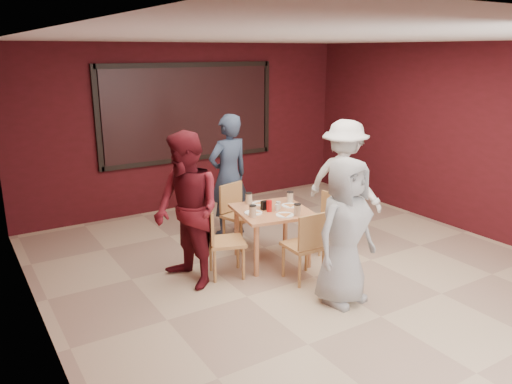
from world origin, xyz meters
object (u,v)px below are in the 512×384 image
diner_front (345,232)px  diner_back (229,176)px  diner_left (187,211)px  chair_left (220,237)px  chair_right (325,218)px  chair_front (307,243)px  dining_table (272,215)px  diner_right (344,183)px  chair_back (237,211)px

diner_front → diner_back: bearing=83.3°
diner_front → diner_left: size_ratio=0.89×
chair_left → chair_right: size_ratio=1.12×
chair_front → chair_right: bearing=39.1°
dining_table → chair_left: 0.79m
dining_table → diner_back: 1.20m
diner_back → diner_right: diner_back is taller
chair_back → diner_left: diner_left is taller
chair_right → diner_back: size_ratio=0.44×
chair_left → chair_right: chair_left is taller
diner_right → diner_front: bearing=122.4°
dining_table → chair_front: bearing=-88.9°
chair_back → diner_front: bearing=-86.2°
chair_back → chair_front: bearing=-86.3°
dining_table → diner_left: (-1.19, -0.04, 0.28)m
chair_back → diner_right: diner_right is taller
chair_front → diner_front: 0.66m
chair_back → diner_back: 0.58m
chair_right → diner_left: diner_left is taller
chair_front → chair_right: chair_front is taller
chair_front → diner_left: size_ratio=0.48×
diner_left → dining_table: bearing=84.0°
chair_back → diner_right: (1.32, -0.73, 0.39)m
chair_front → diner_right: diner_right is taller
dining_table → diner_left: 1.23m
diner_back → diner_left: 1.70m
dining_table → chair_back: 0.78m
diner_back → dining_table: bearing=83.2°
diner_front → diner_left: (-1.25, 1.28, 0.10)m
chair_back → diner_right: 1.55m
chair_front → chair_left: 1.05m
chair_left → diner_front: (0.84, -1.27, 0.31)m
chair_right → dining_table: bearing=176.5°
chair_right → diner_left: size_ratio=0.44×
diner_left → chair_left: bearing=81.2°
dining_table → chair_back: (-0.08, 0.76, -0.13)m
chair_front → chair_back: 1.49m
chair_front → diner_front: diner_front is taller
diner_back → chair_back: bearing=70.5°
chair_back → diner_left: size_ratio=0.48×
dining_table → diner_right: size_ratio=0.59×
diner_front → chair_left: bearing=115.7°
chair_front → chair_left: chair_left is taller
chair_left → diner_left: size_ratio=0.49×
chair_back → diner_front: diner_front is taller
chair_back → diner_right: bearing=-29.1°
chair_right → diner_front: bearing=-122.1°
chair_back → chair_right: chair_back is taller
dining_table → chair_back: bearing=96.2°
dining_table → diner_back: size_ratio=0.58×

